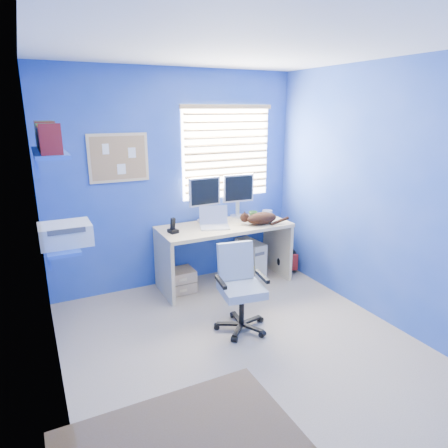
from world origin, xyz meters
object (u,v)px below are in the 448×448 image
cat (262,218)px  office_chair (240,298)px  desk (224,255)px  tower_pc (250,258)px  laptop (215,218)px

cat → office_chair: size_ratio=0.47×
desk → tower_pc: 0.45m
cat → office_chair: 1.22m
office_chair → desk: bearing=71.9°
desk → office_chair: size_ratio=1.89×
desk → laptop: bearing=-163.9°
laptop → office_chair: laptop is taller
desk → tower_pc: desk is taller
cat → tower_pc: size_ratio=0.86×
laptop → cat: (0.56, -0.11, -0.04)m
laptop → cat: size_ratio=0.85×
laptop → office_chair: size_ratio=0.40×
desk → laptop: size_ratio=4.72×
desk → laptop: laptop is taller
desk → tower_pc: bearing=11.4°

